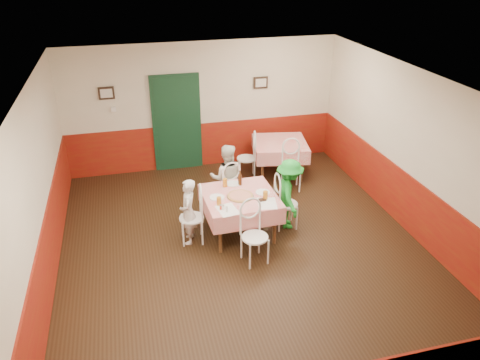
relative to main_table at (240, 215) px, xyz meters
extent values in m
plane|color=black|center=(-0.07, -0.48, -0.38)|extent=(7.00, 7.00, 0.00)
plane|color=white|center=(-0.07, -0.48, 2.42)|extent=(7.00, 7.00, 0.00)
cube|color=beige|center=(-0.07, 3.02, 1.02)|extent=(6.00, 0.10, 2.80)
cube|color=beige|center=(-0.07, -3.98, 1.02)|extent=(6.00, 0.10, 2.80)
cube|color=beige|center=(-3.07, -0.48, 1.02)|extent=(0.10, 7.00, 2.80)
cube|color=beige|center=(2.93, -0.48, 1.02)|extent=(0.10, 7.00, 2.80)
cube|color=maroon|center=(-0.07, 3.01, 0.12)|extent=(6.00, 0.03, 1.00)
cube|color=maroon|center=(-3.05, -0.48, 0.12)|extent=(0.03, 7.00, 1.00)
cube|color=maroon|center=(2.92, -0.48, 0.12)|extent=(0.03, 7.00, 1.00)
cube|color=black|center=(-0.67, 2.97, 0.68)|extent=(0.96, 0.06, 2.10)
cube|color=black|center=(-2.07, 2.97, 1.48)|extent=(0.32, 0.03, 0.26)
cube|color=black|center=(1.23, 2.97, 1.48)|extent=(0.32, 0.03, 0.26)
cube|color=white|center=(-1.97, 2.97, 1.12)|extent=(0.10, 0.03, 0.10)
cube|color=red|center=(0.00, 0.00, 0.00)|extent=(1.25, 1.25, 0.77)
cube|color=red|center=(1.44, 2.12, 0.00)|extent=(1.30, 1.30, 0.77)
cylinder|color=#B74723|center=(-0.01, -0.05, 0.40)|extent=(0.45, 0.45, 0.03)
cylinder|color=white|center=(-0.40, 0.01, 0.39)|extent=(0.26, 0.26, 0.01)
cylinder|color=white|center=(0.40, -0.01, 0.39)|extent=(0.26, 0.26, 0.01)
cylinder|color=white|center=(-0.02, 0.44, 0.39)|extent=(0.26, 0.26, 0.01)
cylinder|color=#BF7219|center=(-0.41, -0.23, 0.46)|extent=(0.08, 0.08, 0.14)
cylinder|color=#BF7219|center=(0.38, -0.24, 0.46)|extent=(0.08, 0.08, 0.15)
cylinder|color=#BF7219|center=(-0.17, 0.38, 0.46)|extent=(0.08, 0.08, 0.15)
cylinder|color=#381C0A|center=(0.10, 0.38, 0.51)|extent=(0.07, 0.07, 0.25)
cylinder|color=silver|center=(-0.38, -0.41, 0.43)|extent=(0.04, 0.04, 0.09)
cylinder|color=silver|center=(-0.34, -0.48, 0.43)|extent=(0.04, 0.04, 0.09)
cylinder|color=#B23319|center=(-0.42, -0.39, 0.43)|extent=(0.04, 0.04, 0.09)
cube|color=white|center=(-0.32, -0.43, 0.39)|extent=(0.36, 0.44, 0.00)
cube|color=white|center=(0.36, -0.39, 0.39)|extent=(0.37, 0.45, 0.00)
cube|color=black|center=(0.32, -0.26, 0.40)|extent=(0.11, 0.09, 0.02)
imported|color=gray|center=(-0.90, -0.03, 0.21)|extent=(0.36, 0.47, 1.16)
imported|color=gray|center=(-0.03, 0.90, 0.29)|extent=(0.73, 0.62, 1.32)
imported|color=gray|center=(0.90, 0.03, 0.27)|extent=(0.59, 0.89, 1.29)
camera|label=1|loc=(-1.73, -6.76, 4.20)|focal=35.00mm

